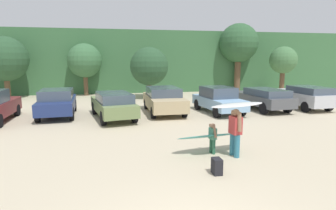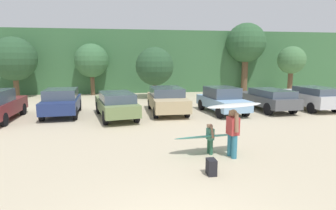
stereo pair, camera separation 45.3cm
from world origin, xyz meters
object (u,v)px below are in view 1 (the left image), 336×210
object	(u,v)px
parked_car_olive_green	(113,104)
surfboard_teal	(209,136)
parked_car_sky_blue	(218,99)
person_child	(213,137)
surfboard_white	(238,105)
parked_car_tan	(164,99)
parked_car_dark_gray	(262,98)
parked_car_navy	(57,102)
person_adult	(235,130)
backpack_dropped	(217,166)
parked_car_silver	(303,96)

from	to	relation	value
parked_car_olive_green	surfboard_teal	xyz separation A→B (m)	(3.23, -6.32, -0.21)
parked_car_sky_blue	person_child	xyz separation A→B (m)	(-2.89, -6.94, -0.21)
person_child	surfboard_white	size ratio (longest dim) A/B	0.48
parked_car_tan	parked_car_dark_gray	distance (m)	6.37
parked_car_navy	surfboard_teal	bearing A→B (deg)	-144.61
parked_car_olive_green	person_adult	xyz separation A→B (m)	(3.96, -6.82, 0.11)
parked_car_olive_green	person_child	distance (m)	7.23
person_child	surfboard_white	world-z (taller)	surfboard_white
parked_car_navy	parked_car_tan	xyz separation A→B (m)	(6.08, -0.08, -0.01)
backpack_dropped	surfboard_white	bearing A→B (deg)	46.42
parked_car_olive_green	surfboard_white	distance (m)	8.04
parked_car_dark_gray	person_adult	size ratio (longest dim) A/B	3.01
surfboard_white	backpack_dropped	size ratio (longest dim) A/B	4.84
parked_car_dark_gray	surfboard_white	xyz separation A→B (m)	(-5.38, -7.88, 0.98)
parked_car_sky_blue	surfboard_teal	xyz separation A→B (m)	(-2.99, -6.84, -0.22)
parked_car_sky_blue	parked_car_silver	size ratio (longest dim) A/B	0.91
person_adult	surfboard_teal	size ratio (longest dim) A/B	0.68
person_child	person_adult	bearing A→B (deg)	139.27
parked_car_sky_blue	parked_car_dark_gray	world-z (taller)	parked_car_sky_blue
parked_car_navy	person_child	xyz separation A→B (m)	(6.43, -7.62, -0.23)
parked_car_olive_green	parked_car_sky_blue	size ratio (longest dim) A/B	1.18
person_adult	parked_car_sky_blue	bearing A→B (deg)	-115.16
parked_car_sky_blue	backpack_dropped	bearing A→B (deg)	152.01
parked_car_tan	parked_car_sky_blue	bearing A→B (deg)	-101.26
person_child	surfboard_teal	distance (m)	0.14
person_adult	surfboard_white	distance (m)	0.85
parked_car_olive_green	surfboard_white	world-z (taller)	surfboard_white
parked_car_sky_blue	person_child	distance (m)	7.52
surfboard_teal	parked_car_olive_green	bearing A→B (deg)	-69.39
surfboard_teal	surfboard_white	bearing A→B (deg)	134.06
person_adult	person_child	bearing A→B (deg)	-40.73
parked_car_tan	person_child	distance (m)	7.55
parked_car_dark_gray	surfboard_teal	distance (m)	9.51
surfboard_white	parked_car_olive_green	bearing A→B (deg)	-77.87
person_child	surfboard_white	bearing A→B (deg)	133.24
parked_car_sky_blue	person_child	size ratio (longest dim) A/B	3.98
parked_car_navy	person_child	world-z (taller)	parked_car_navy
parked_car_tan	parked_car_dark_gray	size ratio (longest dim) A/B	0.95
parked_car_olive_green	parked_car_sky_blue	distance (m)	6.25
person_adult	surfboard_teal	xyz separation A→B (m)	(-0.73, 0.50, -0.32)
parked_car_olive_green	surfboard_teal	distance (m)	7.10
parked_car_sky_blue	parked_car_silver	bearing A→B (deg)	-92.78
person_adult	backpack_dropped	distance (m)	1.81
parked_car_sky_blue	backpack_dropped	size ratio (longest dim) A/B	9.27
parked_car_silver	backpack_dropped	bearing A→B (deg)	130.59
parked_car_navy	parked_car_olive_green	xyz separation A→B (m)	(3.10, -1.20, -0.03)
parked_car_sky_blue	parked_car_silver	distance (m)	6.02
parked_car_dark_gray	backpack_dropped	world-z (taller)	parked_car_dark_gray
parked_car_dark_gray	person_child	world-z (taller)	parked_car_dark_gray
parked_car_dark_gray	parked_car_silver	bearing A→B (deg)	-95.38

